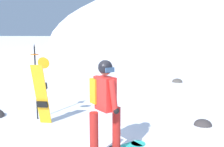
# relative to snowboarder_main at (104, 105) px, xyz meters

# --- Properties ---
(ridge_peak_main) EXTENTS (41.11, 37.00, 17.11)m
(ridge_peak_main) POSITION_rel_snowboarder_main_xyz_m (7.49, 32.35, -0.92)
(ridge_peak_main) COLOR white
(ridge_peak_main) RESTS_ON ground
(snowboarder_main) EXTENTS (1.38, 1.38, 1.71)m
(snowboarder_main) POSITION_rel_snowboarder_main_xyz_m (0.00, 0.00, 0.00)
(snowboarder_main) COLOR #23B7A3
(snowboarder_main) RESTS_ON ground
(spare_snowboard) EXTENTS (0.28, 0.46, 1.61)m
(spare_snowboard) POSITION_rel_snowboarder_main_xyz_m (-1.70, 1.26, -0.11)
(spare_snowboard) COLOR orange
(spare_snowboard) RESTS_ON ground
(piste_marker_near) EXTENTS (0.20, 0.20, 1.90)m
(piste_marker_near) POSITION_rel_snowboarder_main_xyz_m (-2.02, 1.66, 0.17)
(piste_marker_near) COLOR black
(piste_marker_near) RESTS_ON ground
(rock_dark) EXTENTS (0.46, 0.39, 0.32)m
(rock_dark) POSITION_rel_snowboarder_main_xyz_m (2.00, 7.18, -0.92)
(rock_dark) COLOR #4C4742
(rock_dark) RESTS_ON ground
(rock_mid) EXTENTS (0.42, 0.35, 0.29)m
(rock_mid) POSITION_rel_snowboarder_main_xyz_m (2.04, 1.80, -0.92)
(rock_mid) COLOR #383333
(rock_mid) RESTS_ON ground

